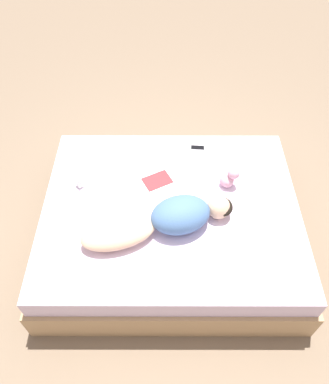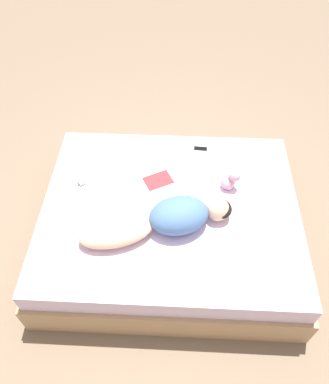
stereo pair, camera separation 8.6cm
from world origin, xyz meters
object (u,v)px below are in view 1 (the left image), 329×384
Objects in this scene: cell_phone at (198,148)px; person at (165,220)px; coffee_mug at (80,181)px; open_magazine at (151,172)px.

person is at bearing -14.85° from cell_phone.
person is at bearing 58.33° from coffee_mug.
cell_phone is (-0.29, 0.41, 0.00)m from open_magazine.
person is 1.97× the size of open_magazine.
open_magazine is at bearing 174.87° from person.
open_magazine and cell_phone have the same top height.
coffee_mug reaches higher than open_magazine.
person reaches higher than coffee_mug.
person is 8.03× the size of cell_phone.
open_magazine is 0.50m from cell_phone.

